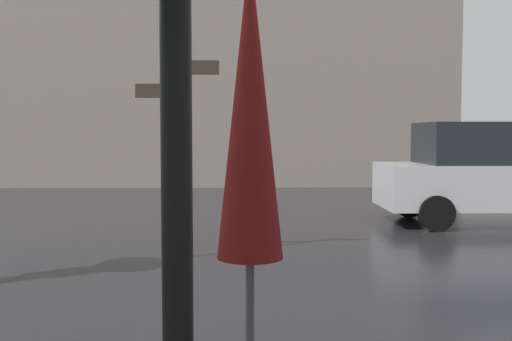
{
  "coord_description": "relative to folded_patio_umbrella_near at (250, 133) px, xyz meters",
  "views": [
    {
      "loc": [
        0.63,
        -2.85,
        1.64
      ],
      "look_at": [
        0.77,
        4.46,
        1.19
      ],
      "focal_mm": 41.92,
      "sensor_mm": 36.0,
      "label": 1
    }
  ],
  "objects": [
    {
      "name": "street_signpost",
      "position": [
        -0.9,
        5.27,
        0.03
      ],
      "size": [
        1.08,
        0.08,
        2.74
      ],
      "color": "black",
      "rests_on": "ground"
    },
    {
      "name": "parked_car_left",
      "position": [
        4.49,
        8.25,
        -0.71
      ],
      "size": [
        4.15,
        1.87,
        1.84
      ],
      "rotation": [
        0.0,
        0.0,
        3.39
      ],
      "color": "silver",
      "rests_on": "ground"
    },
    {
      "name": "folded_patio_umbrella_near",
      "position": [
        0.0,
        0.0,
        0.0
      ],
      "size": [
        0.37,
        0.37,
        2.41
      ],
      "color": "black",
      "rests_on": "ground"
    }
  ]
}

